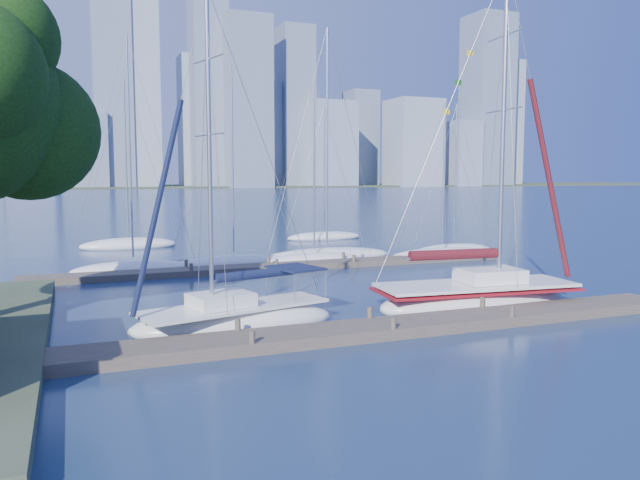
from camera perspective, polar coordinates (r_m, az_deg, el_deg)
name	(u,v)px	position (r m, az deg, el deg)	size (l,w,h in m)	color
ground	(381,334)	(22.59, 5.60, -8.56)	(700.00, 700.00, 0.00)	#17284A
near_dock	(381,329)	(22.54, 5.61, -8.07)	(26.00, 2.00, 0.40)	#443A32
far_dock	(288,266)	(37.81, -2.91, -2.42)	(30.00, 1.80, 0.36)	#443A32
far_shore	(91,187)	(339.59, -20.20, 4.55)	(800.00, 100.00, 1.50)	#38472D
sailboat_navy	(234,301)	(23.19, -7.87, -5.54)	(7.98, 4.32, 12.63)	white
sailboat_maroon	(477,282)	(27.39, 14.14, -3.75)	(9.40, 3.92, 14.98)	white
bg_boat_0	(134,268)	(37.89, -16.68, -2.51)	(7.36, 4.15, 13.92)	white
bg_boat_1	(234,262)	(39.46, -7.87, -2.03)	(7.97, 4.79, 12.58)	white
bg_boat_2	(314,259)	(40.33, -0.53, -1.79)	(6.83, 4.61, 12.04)	white
bg_boat_3	(327,256)	(41.99, 0.65, -1.43)	(9.48, 4.66, 15.62)	white
bg_boat_4	(442,254)	(43.92, 11.10, -1.30)	(8.13, 3.00, 10.92)	white
bg_boat_5	(454,250)	(46.78, 12.14, -0.88)	(6.49, 2.58, 11.11)	white
bg_boat_6	(129,245)	(51.03, -17.09, -0.40)	(7.72, 4.27, 13.38)	white
bg_boat_7	(324,237)	(55.65, 0.39, 0.31)	(7.11, 2.51, 11.97)	white
skyline	(142,112)	(312.88, -15.95, 11.15)	(503.91, 51.31, 116.87)	gray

